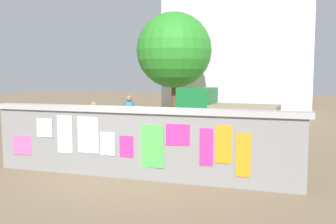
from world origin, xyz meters
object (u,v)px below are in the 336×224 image
at_px(tree_roadside, 174,50).
at_px(bicycle_near, 145,137).
at_px(bicycle_far, 168,149).
at_px(person_walking, 94,124).
at_px(motorcycle, 254,147).
at_px(auto_rickshaw_truck, 223,114).
at_px(person_bystander, 129,113).

bearing_deg(tree_roadside, bicycle_near, -80.20).
xyz_separation_m(bicycle_far, person_walking, (-2.04, -0.32, 0.62)).
bearing_deg(bicycle_near, motorcycle, -17.59).
height_order(motorcycle, bicycle_far, bicycle_far).
distance_m(person_walking, tree_roadside, 9.74).
bearing_deg(person_walking, auto_rickshaw_truck, 59.57).
bearing_deg(person_bystander, bicycle_near, -47.76).
xyz_separation_m(motorcycle, tree_roadside, (-4.81, 8.59, 3.09)).
relative_size(motorcycle, bicycle_far, 1.13).
xyz_separation_m(bicycle_near, person_walking, (-0.77, -1.90, 0.62)).
distance_m(motorcycle, person_bystander, 5.08).
height_order(auto_rickshaw_truck, bicycle_near, auto_rickshaw_truck).
relative_size(auto_rickshaw_truck, bicycle_near, 2.22).
bearing_deg(motorcycle, bicycle_near, 162.41).
distance_m(auto_rickshaw_truck, person_bystander, 3.49).
relative_size(bicycle_far, tree_roadside, 0.30).
distance_m(bicycle_far, tree_roadside, 9.94).
bearing_deg(tree_roadside, auto_rickshaw_truck, -54.54).
relative_size(person_bystander, tree_roadside, 0.30).
height_order(motorcycle, tree_roadside, tree_roadside).
xyz_separation_m(auto_rickshaw_truck, person_walking, (-2.78, -4.74, 0.09)).
distance_m(bicycle_near, person_walking, 2.14).
distance_m(auto_rickshaw_truck, person_walking, 5.49).
xyz_separation_m(bicycle_near, person_bystander, (-1.02, 1.12, 0.62)).
height_order(person_walking, person_bystander, same).
height_order(auto_rickshaw_truck, tree_roadside, tree_roadside).
bearing_deg(motorcycle, person_walking, -169.56).
distance_m(auto_rickshaw_truck, motorcycle, 4.25).
bearing_deg(bicycle_near, auto_rickshaw_truck, 54.56).
height_order(bicycle_near, person_walking, person_walking).
distance_m(bicycle_far, person_bystander, 3.60).
relative_size(auto_rickshaw_truck, motorcycle, 1.98).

